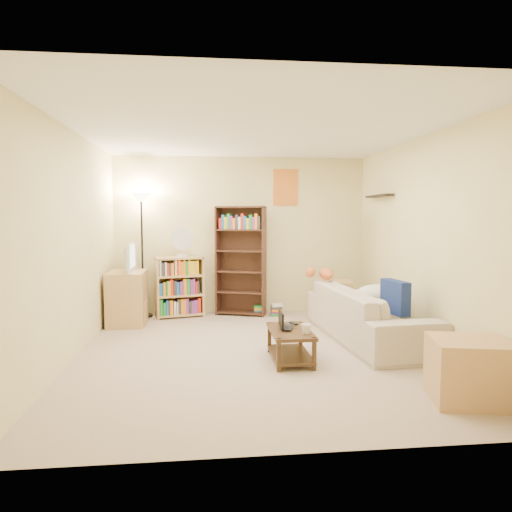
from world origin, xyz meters
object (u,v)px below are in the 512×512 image
at_px(sofa, 368,314).
at_px(desk_fan, 182,242).
at_px(end_cabinet, 471,371).
at_px(tv_stand, 127,298).
at_px(coffee_table, 290,342).
at_px(side_table, 334,301).
at_px(floor_lamp, 142,218).
at_px(television, 126,258).
at_px(laptop, 291,328).
at_px(tall_bookshelf, 241,258).
at_px(mug, 306,329).
at_px(tabby_cat, 324,273).
at_px(short_bookshelf, 180,287).

height_order(sofa, desk_fan, desk_fan).
height_order(sofa, end_cabinet, sofa).
relative_size(sofa, tv_stand, 3.02).
xyz_separation_m(coffee_table, side_table, (0.99, 1.83, 0.09)).
height_order(coffee_table, floor_lamp, floor_lamp).
relative_size(coffee_table, side_table, 1.28).
bearing_deg(television, tv_stand, -0.00).
xyz_separation_m(coffee_table, laptop, (0.01, 0.04, 0.15)).
bearing_deg(end_cabinet, laptop, 135.52).
bearing_deg(floor_lamp, tall_bookshelf, -0.63).
relative_size(coffee_table, television, 1.09).
bearing_deg(television, laptop, -133.49).
distance_m(tall_bookshelf, desk_fan, 0.94).
bearing_deg(mug, coffee_table, 126.14).
xyz_separation_m(laptop, desk_fan, (-1.28, 2.24, 0.81)).
height_order(tabby_cat, side_table, tabby_cat).
bearing_deg(short_bookshelf, floor_lamp, 161.05).
bearing_deg(end_cabinet, tall_bookshelf, 114.98).
xyz_separation_m(tall_bookshelf, side_table, (1.36, -0.53, -0.61)).
bearing_deg(tv_stand, end_cabinet, -44.35).
height_order(tv_stand, television, television).
xyz_separation_m(laptop, floor_lamp, (-1.89, 2.34, 1.17)).
xyz_separation_m(television, side_table, (3.03, -0.08, -0.67)).
xyz_separation_m(mug, desk_fan, (-1.40, 2.46, 0.78)).
xyz_separation_m(tv_stand, side_table, (3.03, -0.08, -0.08)).
bearing_deg(laptop, mug, -136.21).
xyz_separation_m(television, tall_bookshelf, (1.68, 0.45, -0.06)).
distance_m(tabby_cat, side_table, 0.57).
bearing_deg(end_cabinet, tv_stand, 136.83).
xyz_separation_m(sofa, desk_fan, (-2.39, 1.55, 0.84)).
height_order(tv_stand, tall_bookshelf, tall_bookshelf).
relative_size(mug, tv_stand, 0.16).
bearing_deg(coffee_table, tv_stand, 136.63).
bearing_deg(end_cabinet, desk_fan, 126.26).
bearing_deg(tall_bookshelf, end_cabinet, -46.87).
bearing_deg(mug, desk_fan, 119.60).
xyz_separation_m(side_table, end_cabinet, (0.32, -3.06, -0.03)).
bearing_deg(television, side_table, -92.70).
height_order(sofa, tall_bookshelf, tall_bookshelf).
distance_m(tv_stand, television, 0.58).
height_order(laptop, tv_stand, tv_stand).
distance_m(coffee_table, tall_bookshelf, 2.49).
bearing_deg(tall_bookshelf, television, -146.87).
distance_m(desk_fan, end_cabinet, 4.44).
bearing_deg(floor_lamp, tv_stand, -109.07).
relative_size(tabby_cat, mug, 4.20).
distance_m(sofa, tabby_cat, 1.00).
bearing_deg(tv_stand, tabby_cat, -8.18).
bearing_deg(mug, short_bookshelf, 120.05).
distance_m(laptop, side_table, 2.04).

